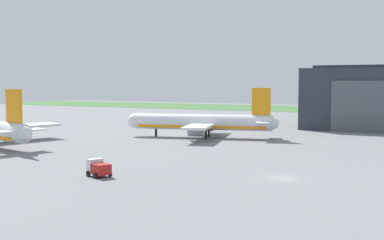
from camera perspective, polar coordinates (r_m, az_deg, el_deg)
ground_plane at (r=71.97m, az=10.06°, el=-6.43°), size 440.00×440.00×0.00m
airliner_far_right at (r=120.85m, az=1.09°, el=-0.30°), size 35.51×27.93×11.92m
ops_van at (r=72.95m, az=-10.44°, el=-5.33°), size 3.98×3.48×2.41m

